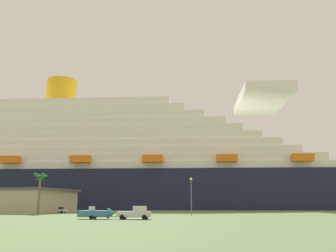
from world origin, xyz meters
TOP-DOWN VIEW (x-y plane):
  - ground_plane at (0.00, 30.00)m, footprint 600.00×600.00m
  - cruise_ship at (-20.00, 79.17)m, footprint 247.42×57.98m
  - pickup_truck at (11.17, -18.44)m, footprint 5.67×2.46m
  - small_boat_on_trailer at (4.82, -18.69)m, footprint 7.16×2.28m
  - palm_tree at (-19.33, 6.67)m, footprint 3.50×3.53m
  - street_lamp at (18.83, 1.14)m, footprint 0.56×0.56m
  - parked_car_white_van at (-19.75, 18.96)m, footprint 4.67×2.36m
  - parked_car_black_coupe at (-29.47, 18.28)m, footprint 4.63×2.69m

SIDE VIEW (x-z plane):
  - ground_plane at x=0.00m, z-range 0.00..0.00m
  - parked_car_black_coupe at x=-29.47m, z-range 0.04..1.62m
  - parked_car_white_van at x=-19.75m, z-range 0.04..1.62m
  - small_boat_on_trailer at x=4.82m, z-range -0.11..2.04m
  - pickup_truck at x=11.17m, z-range -0.06..2.14m
  - street_lamp at x=18.83m, z-range 1.22..9.37m
  - palm_tree at x=-19.33m, z-range 3.03..13.22m
  - cruise_ship at x=-20.00m, z-range -15.51..51.54m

